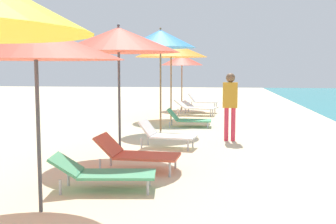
{
  "coord_description": "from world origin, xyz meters",
  "views": [
    {
      "loc": [
        1.33,
        1.54,
        1.84
      ],
      "look_at": [
        0.55,
        8.15,
        1.13
      ],
      "focal_mm": 44.97,
      "sensor_mm": 36.0,
      "label": 1
    }
  ],
  "objects_px": {
    "umbrella_fourth": "(119,40)",
    "umbrella_fifth": "(160,39)",
    "lounger_third_shoreside": "(102,172)",
    "umbrella_sixth": "(171,50)",
    "person_walking_mid": "(230,100)",
    "umbrella_third": "(35,44)",
    "lounger_farthest_shoreside": "(202,101)",
    "lounger_fifth_shoreside": "(188,119)",
    "lounger_farthest_inland": "(199,107)",
    "lounger_fourth_shoreside": "(166,134)",
    "lounger_sixth_shoreside": "(194,107)",
    "lounger_fourth_inland": "(136,153)",
    "umbrella_farthest": "(182,60)"
  },
  "relations": [
    {
      "from": "umbrella_fourth",
      "to": "umbrella_fifth",
      "type": "distance_m",
      "value": 3.78
    },
    {
      "from": "lounger_third_shoreside",
      "to": "umbrella_sixth",
      "type": "distance_m",
      "value": 9.01
    },
    {
      "from": "umbrella_fourth",
      "to": "person_walking_mid",
      "type": "bearing_deg",
      "value": 45.6
    },
    {
      "from": "umbrella_third",
      "to": "lounger_farthest_shoreside",
      "type": "bearing_deg",
      "value": 84.03
    },
    {
      "from": "lounger_fifth_shoreside",
      "to": "lounger_farthest_inland",
      "type": "bearing_deg",
      "value": 88.03
    },
    {
      "from": "lounger_fourth_shoreside",
      "to": "lounger_sixth_shoreside",
      "type": "relative_size",
      "value": 0.87
    },
    {
      "from": "lounger_fifth_shoreside",
      "to": "person_walking_mid",
      "type": "height_order",
      "value": "person_walking_mid"
    },
    {
      "from": "lounger_fourth_shoreside",
      "to": "lounger_sixth_shoreside",
      "type": "xyz_separation_m",
      "value": [
        0.28,
        6.58,
        0.02
      ]
    },
    {
      "from": "lounger_third_shoreside",
      "to": "umbrella_sixth",
      "type": "bearing_deg",
      "value": 83.16
    },
    {
      "from": "umbrella_sixth",
      "to": "lounger_farthest_inland",
      "type": "distance_m",
      "value": 3.25
    },
    {
      "from": "lounger_farthest_inland",
      "to": "umbrella_sixth",
      "type": "bearing_deg",
      "value": -102.51
    },
    {
      "from": "lounger_fifth_shoreside",
      "to": "umbrella_sixth",
      "type": "bearing_deg",
      "value": 111.94
    },
    {
      "from": "umbrella_fifth",
      "to": "lounger_fifth_shoreside",
      "type": "relative_size",
      "value": 2.18
    },
    {
      "from": "lounger_sixth_shoreside",
      "to": "person_walking_mid",
      "type": "xyz_separation_m",
      "value": [
        1.2,
        -5.52,
        0.71
      ]
    },
    {
      "from": "lounger_fourth_shoreside",
      "to": "umbrella_sixth",
      "type": "height_order",
      "value": "umbrella_sixth"
    },
    {
      "from": "lounger_fourth_inland",
      "to": "person_walking_mid",
      "type": "height_order",
      "value": "person_walking_mid"
    },
    {
      "from": "umbrella_farthest",
      "to": "umbrella_fourth",
      "type": "bearing_deg",
      "value": -92.28
    },
    {
      "from": "umbrella_sixth",
      "to": "lounger_farthest_shoreside",
      "type": "distance_m",
      "value": 5.32
    },
    {
      "from": "umbrella_farthest",
      "to": "umbrella_third",
      "type": "bearing_deg",
      "value": -92.92
    },
    {
      "from": "umbrella_fifth",
      "to": "lounger_sixth_shoreside",
      "type": "distance_m",
      "value": 4.74
    },
    {
      "from": "lounger_third_shoreside",
      "to": "umbrella_sixth",
      "type": "relative_size",
      "value": 0.58
    },
    {
      "from": "lounger_fifth_shoreside",
      "to": "umbrella_farthest",
      "type": "relative_size",
      "value": 0.56
    },
    {
      "from": "umbrella_fourth",
      "to": "umbrella_sixth",
      "type": "height_order",
      "value": "umbrella_sixth"
    },
    {
      "from": "umbrella_sixth",
      "to": "person_walking_mid",
      "type": "xyz_separation_m",
      "value": [
        1.95,
        -4.23,
        -1.42
      ]
    },
    {
      "from": "person_walking_mid",
      "to": "umbrella_farthest",
      "type": "bearing_deg",
      "value": -163.04
    },
    {
      "from": "lounger_fourth_inland",
      "to": "umbrella_third",
      "type": "bearing_deg",
      "value": -106.27
    },
    {
      "from": "umbrella_fourth",
      "to": "lounger_fourth_shoreside",
      "type": "bearing_deg",
      "value": 58.0
    },
    {
      "from": "umbrella_fifth",
      "to": "lounger_fourth_shoreside",
      "type": "bearing_deg",
      "value": -79.65
    },
    {
      "from": "lounger_sixth_shoreside",
      "to": "lounger_fifth_shoreside",
      "type": "bearing_deg",
      "value": -84.1
    },
    {
      "from": "umbrella_fifth",
      "to": "lounger_fourth_inland",
      "type": "bearing_deg",
      "value": -87.51
    },
    {
      "from": "lounger_fourth_shoreside",
      "to": "lounger_sixth_shoreside",
      "type": "distance_m",
      "value": 6.58
    },
    {
      "from": "umbrella_third",
      "to": "lounger_farthest_inland",
      "type": "relative_size",
      "value": 1.63
    },
    {
      "from": "umbrella_third",
      "to": "lounger_fifth_shoreside",
      "type": "bearing_deg",
      "value": 80.52
    },
    {
      "from": "umbrella_sixth",
      "to": "umbrella_fifth",
      "type": "bearing_deg",
      "value": -89.87
    },
    {
      "from": "lounger_farthest_shoreside",
      "to": "umbrella_fifth",
      "type": "bearing_deg",
      "value": -89.33
    },
    {
      "from": "umbrella_sixth",
      "to": "person_walking_mid",
      "type": "bearing_deg",
      "value": -65.31
    },
    {
      "from": "lounger_sixth_shoreside",
      "to": "lounger_farthest_inland",
      "type": "relative_size",
      "value": 1.07
    },
    {
      "from": "umbrella_farthest",
      "to": "umbrella_fifth",
      "type": "bearing_deg",
      "value": -90.72
    },
    {
      "from": "lounger_sixth_shoreside",
      "to": "umbrella_fourth",
      "type": "bearing_deg",
      "value": -91.56
    },
    {
      "from": "lounger_fourth_shoreside",
      "to": "umbrella_fifth",
      "type": "relative_size",
      "value": 0.46
    },
    {
      "from": "lounger_fourth_inland",
      "to": "umbrella_sixth",
      "type": "height_order",
      "value": "umbrella_sixth"
    },
    {
      "from": "lounger_fourth_inland",
      "to": "umbrella_fifth",
      "type": "bearing_deg",
      "value": 96.21
    },
    {
      "from": "lounger_farthest_shoreside",
      "to": "lounger_fourth_inland",
      "type": "bearing_deg",
      "value": -85.69
    },
    {
      "from": "umbrella_third",
      "to": "lounger_fifth_shoreside",
      "type": "xyz_separation_m",
      "value": [
        1.32,
        7.91,
        -1.87
      ]
    },
    {
      "from": "lounger_fourth_shoreside",
      "to": "lounger_farthest_shoreside",
      "type": "xyz_separation_m",
      "value": [
        0.46,
        10.06,
        -0.01
      ]
    },
    {
      "from": "lounger_fourth_shoreside",
      "to": "lounger_farthest_shoreside",
      "type": "bearing_deg",
      "value": 97.02
    },
    {
      "from": "umbrella_fourth",
      "to": "lounger_farthest_inland",
      "type": "relative_size",
      "value": 1.84
    },
    {
      "from": "lounger_third_shoreside",
      "to": "umbrella_sixth",
      "type": "xyz_separation_m",
      "value": [
        0.06,
        8.74,
        2.17
      ]
    },
    {
      "from": "umbrella_third",
      "to": "umbrella_fourth",
      "type": "bearing_deg",
      "value": 85.1
    },
    {
      "from": "lounger_fourth_inland",
      "to": "umbrella_sixth",
      "type": "bearing_deg",
      "value": 95.34
    }
  ]
}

